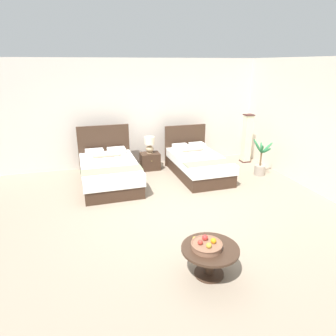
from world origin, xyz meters
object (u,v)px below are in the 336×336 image
object	(u,v)px
nightstand	(150,161)
fruit_bowl	(207,245)
coffee_table	(210,255)
potted_palm	(260,164)
bed_near_window	(109,171)
loose_apple	(195,239)
bed_near_corner	(197,164)
floor_lamp_corner	(247,139)
table_lamp	(150,144)

from	to	relation	value
nightstand	fruit_bowl	size ratio (longest dim) A/B	1.21
coffee_table	fruit_bowl	bearing A→B (deg)	-175.56
fruit_bowl	nightstand	bearing A→B (deg)	86.96
nightstand	potted_palm	bearing A→B (deg)	-24.67
bed_near_window	loose_apple	xyz separation A→B (m)	(0.83, -3.46, 0.14)
potted_palm	bed_near_corner	bearing A→B (deg)	164.24
floor_lamp_corner	potted_palm	distance (m)	1.18
potted_palm	nightstand	bearing A→B (deg)	155.33
table_lamp	fruit_bowl	xyz separation A→B (m)	(-0.24, -4.45, -0.23)
bed_near_corner	fruit_bowl	xyz separation A→B (m)	(-1.31, -3.66, 0.18)
nightstand	loose_apple	distance (m)	4.24
fruit_bowl	floor_lamp_corner	world-z (taller)	floor_lamp_corner
coffee_table	loose_apple	size ratio (longest dim) A/B	11.40
nightstand	loose_apple	world-z (taller)	loose_apple
table_lamp	fruit_bowl	size ratio (longest dim) A/B	1.06
bed_near_window	loose_apple	distance (m)	3.56
table_lamp	floor_lamp_corner	world-z (taller)	floor_lamp_corner
bed_near_window	nightstand	xyz separation A→B (m)	(1.16, 0.76, -0.09)
coffee_table	bed_near_window	bearing A→B (deg)	104.95
table_lamp	loose_apple	distance (m)	4.26
coffee_table	fruit_bowl	xyz separation A→B (m)	(-0.05, -0.00, 0.16)
bed_near_window	bed_near_corner	distance (m)	2.23
loose_apple	fruit_bowl	bearing A→B (deg)	-66.77
bed_near_window	bed_near_corner	size ratio (longest dim) A/B	1.01
bed_near_window	nightstand	distance (m)	1.39
nightstand	loose_apple	xyz separation A→B (m)	(-0.32, -4.22, 0.23)
bed_near_window	floor_lamp_corner	world-z (taller)	floor_lamp_corner
fruit_bowl	loose_apple	world-z (taller)	fruit_bowl
loose_apple	potted_palm	bearing A→B (deg)	45.74
bed_near_corner	coffee_table	size ratio (longest dim) A/B	2.66
bed_near_window	fruit_bowl	xyz separation A→B (m)	(0.92, -3.66, 0.16)
coffee_table	potted_palm	size ratio (longest dim) A/B	0.84
table_lamp	coffee_table	size ratio (longest dim) A/B	0.57
bed_near_corner	fruit_bowl	bearing A→B (deg)	-109.61
table_lamp	floor_lamp_corner	bearing A→B (deg)	-2.54
table_lamp	coffee_table	distance (m)	4.46
nightstand	potted_palm	xyz separation A→B (m)	(2.62, -1.20, 0.07)
nightstand	bed_near_window	bearing A→B (deg)	-146.55
coffee_table	floor_lamp_corner	size ratio (longest dim) A/B	0.56
loose_apple	floor_lamp_corner	size ratio (longest dim) A/B	0.05
nightstand	coffee_table	world-z (taller)	nightstand
bed_near_window	coffee_table	world-z (taller)	bed_near_window
fruit_bowl	floor_lamp_corner	distance (m)	5.30
bed_near_corner	floor_lamp_corner	world-z (taller)	floor_lamp_corner
fruit_bowl	potted_palm	bearing A→B (deg)	48.50
bed_near_window	potted_palm	bearing A→B (deg)	-6.62
loose_apple	floor_lamp_corner	world-z (taller)	floor_lamp_corner
bed_near_window	nightstand	size ratio (longest dim) A/B	4.13
bed_near_window	floor_lamp_corner	bearing A→B (deg)	9.40
floor_lamp_corner	potted_palm	world-z (taller)	floor_lamp_corner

